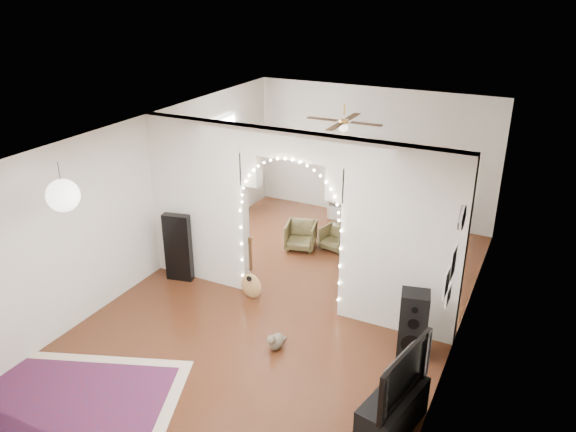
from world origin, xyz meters
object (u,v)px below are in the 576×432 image
at_px(bookcase, 365,188).
at_px(dining_table, 393,200).
at_px(dining_chair_right, 336,238).
at_px(dining_chair_left, 301,236).
at_px(floor_speaker, 413,324).
at_px(media_console, 392,412).
at_px(acoustic_guitar, 251,276).

height_order(bookcase, dining_table, bookcase).
bearing_deg(dining_chair_right, dining_chair_left, -144.56).
bearing_deg(dining_chair_left, floor_speaker, -54.64).
bearing_deg(dining_table, media_console, -64.94).
xyz_separation_m(acoustic_guitar, media_console, (2.79, -1.75, -0.14)).
bearing_deg(bookcase, dining_table, -15.60).
height_order(acoustic_guitar, media_console, acoustic_guitar).
xyz_separation_m(acoustic_guitar, bookcase, (0.61, 3.57, 0.37)).
bearing_deg(media_console, floor_speaker, 108.56).
xyz_separation_m(floor_speaker, dining_chair_right, (-2.08, 2.50, -0.25)).
relative_size(dining_table, dining_chair_left, 2.36).
distance_m(acoustic_guitar, dining_chair_left, 1.95).
relative_size(bookcase, dining_table, 1.16).
height_order(acoustic_guitar, dining_chair_left, acoustic_guitar).
distance_m(floor_speaker, media_console, 1.48).
bearing_deg(media_console, dining_chair_right, 131.57).
distance_m(floor_speaker, dining_chair_left, 3.50).
height_order(acoustic_guitar, dining_chair_right, acoustic_guitar).
bearing_deg(acoustic_guitar, bookcase, 83.86).
height_order(media_console, dining_chair_left, dining_chair_left).
bearing_deg(bookcase, acoustic_guitar, -96.57).
bearing_deg(dining_table, dining_chair_left, -124.70).
bearing_deg(media_console, bookcase, 124.14).
bearing_deg(dining_chair_left, dining_table, 32.37).
xyz_separation_m(media_console, bookcase, (-2.18, 5.31, 0.51)).
height_order(floor_speaker, media_console, floor_speaker).
height_order(floor_speaker, dining_table, floor_speaker).
distance_m(dining_table, dining_chair_left, 1.97).
bearing_deg(floor_speaker, acoustic_guitar, 160.39).
relative_size(acoustic_guitar, bookcase, 0.59).
distance_m(bookcase, dining_chair_right, 1.47).
xyz_separation_m(dining_table, dining_chair_left, (-1.31, -1.40, -0.43)).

